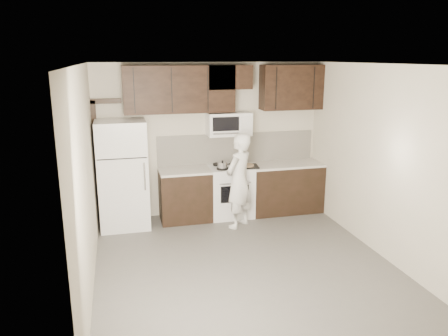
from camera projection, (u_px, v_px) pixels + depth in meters
name	position (u px, v px, depth m)	size (l,w,h in m)	color
floor	(245.00, 265.00, 6.01)	(4.50, 4.50, 0.00)	#595653
back_wall	(210.00, 140.00, 7.79)	(4.00, 4.00, 0.00)	#BBB39F
ceiling	(247.00, 64.00, 5.34)	(4.50, 4.50, 0.00)	white
counter_run	(246.00, 190.00, 7.86)	(2.95, 0.64, 0.91)	black
stove	(230.00, 191.00, 7.79)	(0.76, 0.66, 0.94)	silver
backsplash	(237.00, 148.00, 7.94)	(2.90, 0.02, 0.54)	silver
upper_cabinets	(223.00, 87.00, 7.44)	(3.48, 0.35, 0.78)	black
microwave	(229.00, 124.00, 7.60)	(0.76, 0.42, 0.40)	silver
refrigerator	(123.00, 175.00, 7.20)	(0.80, 0.76, 1.80)	silver
door_trim	(99.00, 151.00, 7.33)	(0.50, 0.08, 2.12)	black
saucepan	(223.00, 166.00, 7.48)	(0.28, 0.16, 0.16)	silver
baking_tray	(246.00, 166.00, 7.64)	(0.43, 0.32, 0.02)	black
pizza	(246.00, 165.00, 7.64)	(0.29, 0.29, 0.02)	tan
person	(239.00, 181.00, 7.20)	(0.58, 0.38, 1.60)	white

